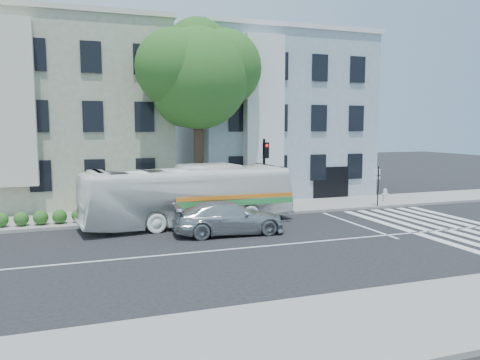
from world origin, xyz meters
name	(u,v)px	position (x,y,z in m)	size (l,w,h in m)	color
ground	(252,247)	(0.00, 0.00, 0.00)	(120.00, 120.00, 0.00)	black
sidewalk_far	(202,212)	(0.00, 8.00, 0.07)	(80.00, 4.00, 0.15)	gray
sidewalk_near	(368,324)	(0.00, -8.00, 0.07)	(80.00, 4.00, 0.15)	gray
building_left	(67,116)	(-7.00, 15.00, 5.50)	(12.00, 10.00, 11.00)	gray
building_right	(269,118)	(7.00, 15.00, 5.50)	(12.00, 10.00, 11.00)	#8B9AA5
street_tree	(198,73)	(0.06, 8.74, 7.83)	(7.30, 5.90, 11.10)	#2D2116
bus	(190,195)	(-1.31, 5.20, 1.48)	(10.61, 2.48, 2.95)	white
sedan	(229,218)	(-0.11, 2.60, 0.73)	(5.07, 2.06, 1.47)	#B7BBBF
hedge	(78,215)	(-6.56, 6.80, 0.50)	(8.50, 0.84, 0.70)	#1C541B
traffic_signal	(265,167)	(2.98, 5.94, 2.71)	(0.44, 0.53, 4.19)	black
fire_hydrant	(385,195)	(11.95, 7.59, 0.55)	(0.43, 0.26, 0.79)	silver
far_sign_pole	(378,181)	(10.33, 6.15, 1.65)	(0.42, 0.19, 2.36)	black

